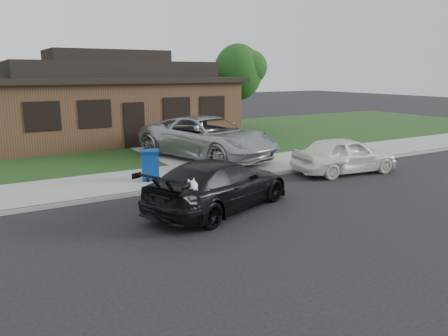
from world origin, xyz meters
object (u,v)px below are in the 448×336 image
white_compact (345,155)px  recycling_bin (150,165)px  sedan (219,185)px  minivan (208,137)px

white_compact → recycling_bin: 7.07m
sedan → minivan: size_ratio=0.82×
sedan → recycling_bin: size_ratio=5.08×
sedan → recycling_bin: (-0.57, 3.64, -0.06)m
sedan → minivan: (2.86, 5.92, 0.32)m
minivan → white_compact: (3.29, -4.49, -0.33)m
minivan → white_compact: bearing=-71.7°
minivan → sedan: bearing=-133.7°
white_compact → recycling_bin: bearing=79.0°
white_compact → recycling_bin: (-6.71, 2.21, -0.05)m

